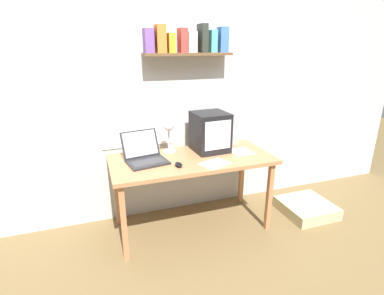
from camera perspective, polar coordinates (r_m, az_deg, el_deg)
ground_plane at (r=3.11m, az=-0.00°, el=-14.67°), size 12.00×12.00×0.00m
back_wall at (r=3.02m, az=-2.74°, el=11.08°), size 5.60×0.24×2.60m
corner_desk at (r=2.80m, az=-0.00°, el=-3.25°), size 1.50×0.68×0.73m
crt_monitor at (r=2.91m, az=3.49°, el=2.98°), size 0.34×0.35×0.38m
laptop at (r=2.72m, az=-9.06°, el=-1.22°), size 0.40×0.41×0.25m
desk_lamp at (r=2.82m, az=-4.44°, el=2.98°), size 0.13×0.17×0.32m
juice_glass at (r=3.17m, az=7.94°, el=1.66°), size 0.07×0.07×0.12m
computer_mouse at (r=2.58m, az=-2.58°, el=-3.26°), size 0.06×0.11×0.03m
printed_handout at (r=2.64m, az=4.43°, el=-3.08°), size 0.29×0.25×0.00m
loose_paper_near_monitor at (r=2.96m, az=9.31°, el=-0.79°), size 0.21×0.23×0.00m
floor_cushion at (r=3.51m, az=20.94°, el=-10.68°), size 0.51×0.51×0.12m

